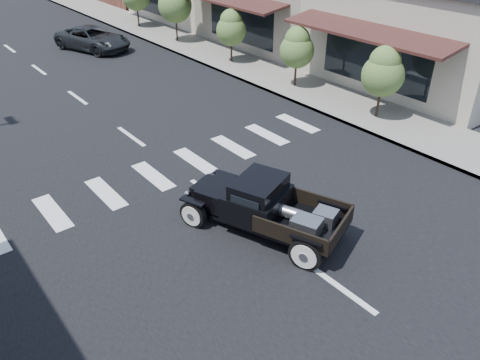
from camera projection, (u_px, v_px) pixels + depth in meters
ground at (254, 226)px, 12.52m from camera, size 120.00×120.00×0.00m
road at (53, 80)px, 22.51m from camera, size 14.00×80.00×0.02m
road_markings at (97, 112)px, 19.18m from camera, size 12.00×60.00×0.06m
sidewalk_right at (199, 48)px, 27.04m from camera, size 3.00×80.00×0.15m
storefront_near at (442, 28)px, 22.07m from camera, size 10.00×9.00×4.50m
storefront_mid at (305, 0)px, 28.06m from camera, size 10.00×9.00×4.50m
small_tree_a at (381, 84)px, 17.76m from camera, size 1.60×1.60×2.67m
small_tree_b at (296, 58)px, 20.84m from camera, size 1.53×1.53×2.55m
small_tree_c at (231, 37)px, 24.00m from camera, size 1.53×1.53×2.55m
small_tree_d at (175, 13)px, 27.35m from camera, size 1.96×1.96×3.26m
small_tree_e at (137, 2)px, 30.59m from camera, size 1.85×1.85×3.08m
hotrod_pickup at (265, 206)px, 12.00m from camera, size 3.49×4.85×1.53m
second_car at (93, 39)px, 26.66m from camera, size 3.53×5.06×1.28m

